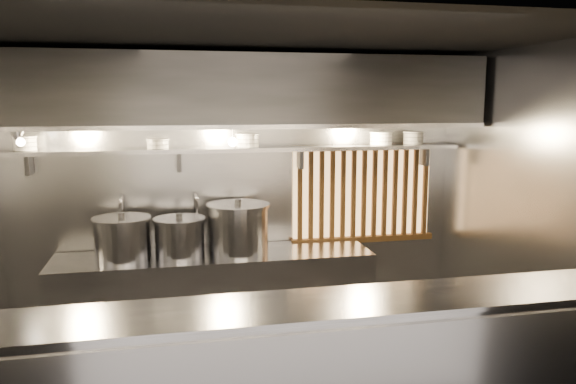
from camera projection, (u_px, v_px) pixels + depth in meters
name	position (u px, v px, depth m)	size (l,w,h in m)	color
ceiling	(264.00, 36.00, 4.02)	(4.50, 4.50, 0.00)	black
wall_back	(240.00, 195.00, 5.69)	(4.50, 4.50, 0.00)	gray
wall_right	(529.00, 214.00, 4.70)	(3.00, 3.00, 0.00)	gray
cooking_bench	(215.00, 299.00, 5.42)	(3.00, 0.70, 0.90)	#96969B
bowl_shelf	(242.00, 149.00, 5.44)	(4.40, 0.34, 0.04)	#96969B
exhaust_hood	(244.00, 92.00, 5.14)	(4.40, 0.81, 0.65)	#2D2D30
wood_screen	(363.00, 193.00, 5.91)	(1.56, 0.09, 1.04)	#FFC072
faucet_left	(122.00, 211.00, 5.34)	(0.04, 0.30, 0.50)	silver
faucet_right	(196.00, 208.00, 5.48)	(0.04, 0.30, 0.50)	silver
heat_lamp	(17.00, 135.00, 4.56)	(0.25, 0.35, 0.20)	#96969B
pendant_bulb	(233.00, 142.00, 5.29)	(0.09, 0.09, 0.19)	#2D2D30
stock_pot_left	(180.00, 237.00, 5.23)	(0.64, 0.64, 0.41)	#96969B
stock_pot_mid	(122.00, 238.00, 5.13)	(0.66, 0.66, 0.44)	#96969B
stock_pot_right	(238.00, 228.00, 5.37)	(0.77, 0.77, 0.52)	#96969B
bowl_stack_0	(25.00, 143.00, 5.02)	(0.21, 0.21, 0.13)	white
bowl_stack_1	(158.00, 144.00, 5.26)	(0.21, 0.21, 0.09)	white
bowl_stack_2	(248.00, 140.00, 5.44)	(0.23, 0.23, 0.13)	white
bowl_stack_3	(381.00, 138.00, 5.72)	(0.24, 0.24, 0.13)	white
bowl_stack_4	(413.00, 138.00, 5.79)	(0.22, 0.22, 0.13)	white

